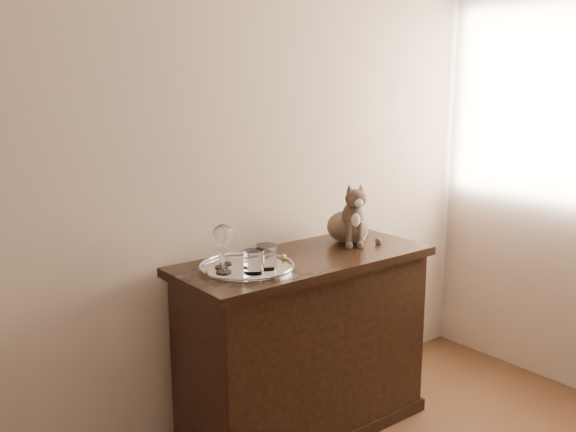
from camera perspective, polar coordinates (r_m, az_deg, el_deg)
name	(u,v)px	position (r m, az deg, el deg)	size (l,w,h in m)	color
wall_back	(145,148)	(2.71, -12.60, 5.92)	(4.00, 0.10, 2.70)	#C0A690
sideboard	(304,345)	(3.02, 1.45, -11.41)	(1.20, 0.50, 0.85)	black
tray	(247,268)	(2.70, -3.67, -4.60)	(0.40, 0.40, 0.01)	silver
wine_glass_a	(221,246)	(2.67, -5.97, -2.71)	(0.07, 0.07, 0.18)	white
wine_glass_b	(226,244)	(2.72, -5.57, -2.53)	(0.07, 0.07, 0.17)	white
wine_glass_c	(223,248)	(2.60, -5.79, -2.89)	(0.08, 0.08, 0.20)	white
tumbler_a	(266,257)	(2.66, -1.96, -3.65)	(0.09, 0.09, 0.10)	white
tumbler_b	(254,262)	(2.60, -3.06, -4.09)	(0.08, 0.08, 0.09)	white
cat	(348,211)	(3.10, 5.32, 0.40)	(0.30, 0.28, 0.30)	brown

